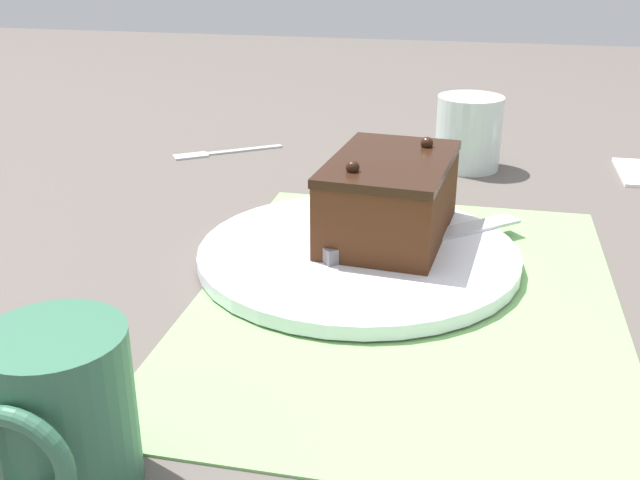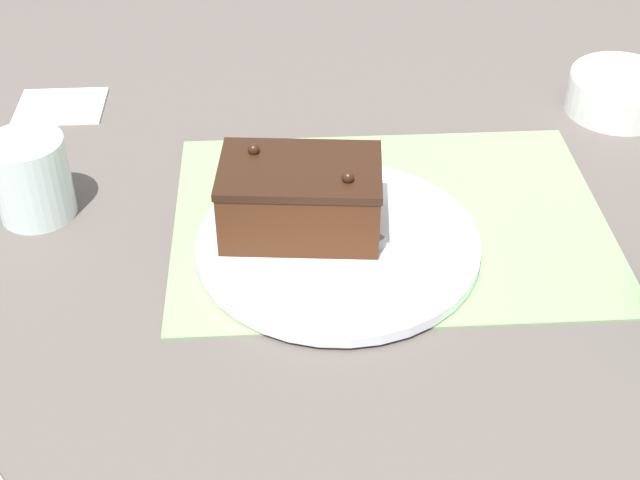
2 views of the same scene
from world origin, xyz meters
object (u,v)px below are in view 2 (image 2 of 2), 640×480
at_px(serving_knife, 329,218).
at_px(chocolate_cake, 300,197).
at_px(cake_plate, 338,244).
at_px(drinking_glass, 31,178).
at_px(small_bowl, 619,90).

bearing_deg(serving_knife, chocolate_cake, 151.72).
relative_size(cake_plate, serving_knife, 1.64).
height_order(serving_knife, drinking_glass, drinking_glass).
bearing_deg(small_bowl, chocolate_cake, -149.30).
height_order(cake_plate, drinking_glass, drinking_glass).
distance_m(serving_knife, small_bowl, 0.45).
bearing_deg(chocolate_cake, cake_plate, -31.31).
relative_size(chocolate_cake, small_bowl, 1.34).
bearing_deg(small_bowl, cake_plate, -144.55).
bearing_deg(drinking_glass, serving_knife, -10.39).
bearing_deg(drinking_glass, cake_plate, -15.12).
bearing_deg(small_bowl, drinking_glass, -165.35).
height_order(serving_knife, small_bowl, small_bowl).
bearing_deg(serving_knife, cake_plate, -116.35).
bearing_deg(chocolate_cake, serving_knife, 12.51).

